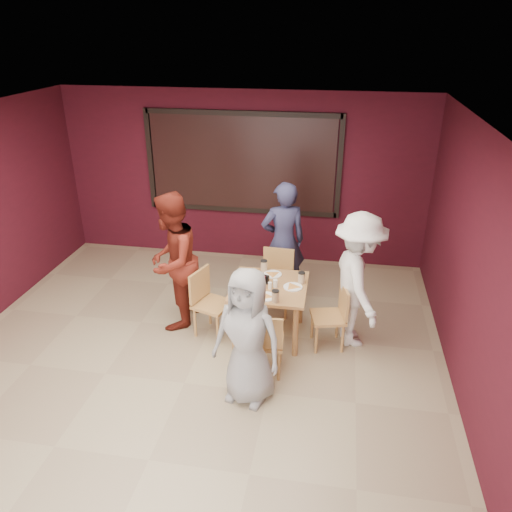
% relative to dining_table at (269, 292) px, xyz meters
% --- Properties ---
extents(floor, '(7.00, 7.00, 0.00)m').
position_rel_dining_table_xyz_m(floor, '(-0.80, -1.11, -0.65)').
color(floor, tan).
rests_on(floor, ground).
extents(window_blinds, '(3.00, 0.02, 1.50)m').
position_rel_dining_table_xyz_m(window_blinds, '(-0.80, 2.34, 1.00)').
color(window_blinds, black).
extents(dining_table, '(0.95, 0.95, 0.89)m').
position_rel_dining_table_xyz_m(dining_table, '(0.00, 0.00, 0.00)').
color(dining_table, '#B4834A').
rests_on(dining_table, floor).
extents(chair_front, '(0.43, 0.43, 0.83)m').
position_rel_dining_table_xyz_m(chair_front, '(0.08, -0.80, -0.18)').
color(chair_front, tan).
rests_on(chair_front, floor).
extents(chair_back, '(0.45, 0.45, 0.89)m').
position_rel_dining_table_xyz_m(chair_back, '(0.01, 0.69, -0.15)').
color(chair_back, tan).
rests_on(chair_back, floor).
extents(chair_left, '(0.54, 0.54, 0.88)m').
position_rel_dining_table_xyz_m(chair_left, '(-0.79, -0.06, -0.15)').
color(chair_left, tan).
rests_on(chair_left, floor).
extents(chair_right, '(0.48, 0.48, 0.83)m').
position_rel_dining_table_xyz_m(chair_right, '(0.82, -0.07, -0.18)').
color(chair_right, tan).
rests_on(chair_right, floor).
extents(diner_front, '(0.86, 0.67, 1.54)m').
position_rel_dining_table_xyz_m(diner_front, '(-0.05, -1.20, 0.12)').
color(diner_front, '#979797').
rests_on(diner_front, floor).
extents(diner_back, '(0.75, 0.62, 1.76)m').
position_rel_dining_table_xyz_m(diner_back, '(0.04, 1.07, 0.23)').
color(diner_back, navy).
rests_on(diner_back, floor).
extents(diner_left, '(0.75, 0.93, 1.83)m').
position_rel_dining_table_xyz_m(diner_left, '(-1.29, 0.11, 0.26)').
color(diner_left, maroon).
rests_on(diner_left, floor).
extents(diner_right, '(0.93, 1.26, 1.73)m').
position_rel_dining_table_xyz_m(diner_right, '(1.08, 0.08, 0.21)').
color(diner_right, white).
rests_on(diner_right, floor).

